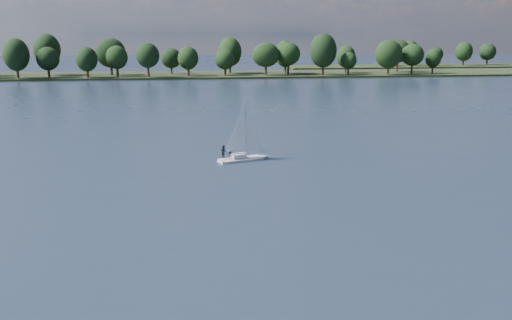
{
  "coord_description": "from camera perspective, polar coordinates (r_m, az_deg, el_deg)",
  "views": [
    {
      "loc": [
        -4.65,
        -21.2,
        16.4
      ],
      "look_at": [
        3.97,
        41.05,
        2.5
      ],
      "focal_mm": 40.0,
      "sensor_mm": 36.0,
      "label": 1
    }
  ],
  "objects": [
    {
      "name": "far_shore_back",
      "position": [
        326.27,
        22.71,
        8.64
      ],
      "size": [
        220.0,
        30.0,
        1.4
      ],
      "primitive_type": "cube",
      "color": "black",
      "rests_on": "ground"
    },
    {
      "name": "sailboat",
      "position": [
        75.05,
        -1.52,
        1.7
      ],
      "size": [
        6.7,
        3.93,
        8.52
      ],
      "rotation": [
        0.0,
        0.0,
        0.35
      ],
      "color": "silver",
      "rests_on": "ground"
    },
    {
      "name": "treeline",
      "position": [
        229.49,
        -8.77,
        10.25
      ],
      "size": [
        562.46,
        73.87,
        18.25
      ],
      "color": "black",
      "rests_on": "ground"
    },
    {
      "name": "far_shore",
      "position": [
        233.82,
        -6.8,
        8.37
      ],
      "size": [
        660.0,
        40.0,
        1.5
      ],
      "primitive_type": "cube",
      "color": "black",
      "rests_on": "ground"
    },
    {
      "name": "ground",
      "position": [
        122.39,
        -5.66,
        4.71
      ],
      "size": [
        700.0,
        700.0,
        0.0
      ],
      "primitive_type": "plane",
      "color": "#233342",
      "rests_on": "ground"
    }
  ]
}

